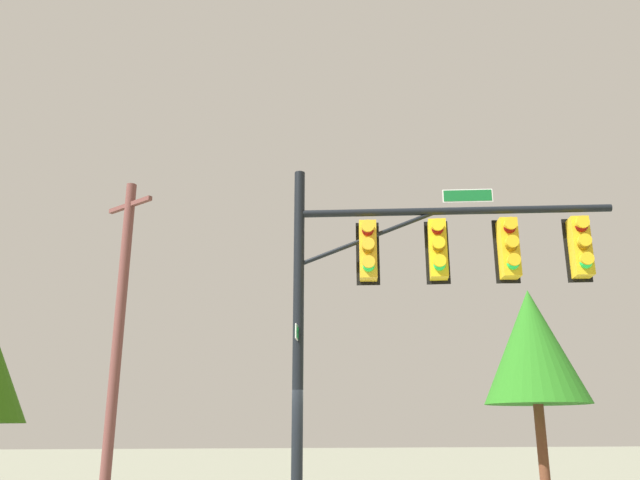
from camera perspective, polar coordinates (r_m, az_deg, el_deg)
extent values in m
cylinder|color=black|center=(11.62, -1.97, -9.24)|extent=(0.20, 0.20, 6.63)
cylinder|color=black|center=(12.27, 11.80, 2.55)|extent=(5.68, 1.51, 0.14)
cylinder|color=black|center=(11.98, 4.36, 0.19)|extent=(2.59, 0.70, 1.07)
cube|color=yellow|center=(11.91, 4.31, -0.97)|extent=(0.39, 0.42, 1.10)
cube|color=black|center=(12.11, 4.29, -1.22)|extent=(0.44, 0.14, 1.22)
sphere|color=maroon|center=(11.82, 4.29, 0.88)|extent=(0.22, 0.22, 0.22)
cylinder|color=yellow|center=(11.78, 4.30, 1.20)|extent=(0.26, 0.19, 0.23)
sphere|color=#855607|center=(11.72, 4.33, -0.70)|extent=(0.22, 0.22, 0.22)
cylinder|color=yellow|center=(11.68, 4.33, -0.39)|extent=(0.26, 0.19, 0.23)
sphere|color=#20FF59|center=(11.63, 4.37, -2.31)|extent=(0.22, 0.22, 0.22)
cylinder|color=yellow|center=(11.59, 4.37, -2.00)|extent=(0.26, 0.19, 0.23)
cube|color=yellow|center=(12.00, 10.49, -0.85)|extent=(0.41, 0.44, 1.10)
cube|color=black|center=(12.20, 10.42, -1.10)|extent=(0.43, 0.16, 1.22)
sphere|color=maroon|center=(11.91, 10.46, 0.98)|extent=(0.22, 0.22, 0.22)
cylinder|color=yellow|center=(11.87, 10.47, 1.30)|extent=(0.26, 0.20, 0.23)
sphere|color=#855607|center=(11.81, 10.55, -0.59)|extent=(0.22, 0.22, 0.22)
cylinder|color=yellow|center=(11.77, 10.56, -0.28)|extent=(0.26, 0.20, 0.23)
sphere|color=#20FF59|center=(11.72, 10.64, -2.18)|extent=(0.22, 0.22, 0.22)
cylinder|color=yellow|center=(11.68, 10.65, -1.88)|extent=(0.26, 0.20, 0.23)
cube|color=yellow|center=(12.23, 16.50, -0.73)|extent=(0.39, 0.42, 1.10)
cube|color=black|center=(12.42, 16.28, -0.98)|extent=(0.44, 0.13, 1.22)
sphere|color=maroon|center=(12.14, 16.60, 1.07)|extent=(0.22, 0.22, 0.22)
cylinder|color=yellow|center=(12.10, 16.65, 1.38)|extent=(0.26, 0.18, 0.23)
sphere|color=#855607|center=(12.05, 16.73, -0.47)|extent=(0.22, 0.22, 0.22)
cylinder|color=yellow|center=(12.00, 16.78, -0.16)|extent=(0.26, 0.18, 0.23)
sphere|color=#20FF59|center=(11.96, 16.87, -2.03)|extent=(0.22, 0.22, 0.22)
cylinder|color=yellow|center=(11.92, 16.92, -1.73)|extent=(0.26, 0.18, 0.23)
cube|color=gold|center=(12.59, 22.23, -0.61)|extent=(0.40, 0.43, 1.10)
cube|color=black|center=(12.77, 21.98, -0.85)|extent=(0.44, 0.15, 1.22)
sphere|color=maroon|center=(12.50, 22.33, 1.15)|extent=(0.22, 0.22, 0.22)
cylinder|color=gold|center=(12.46, 22.38, 1.45)|extent=(0.26, 0.19, 0.23)
sphere|color=#855607|center=(12.41, 22.50, -0.35)|extent=(0.22, 0.22, 0.22)
cylinder|color=gold|center=(12.36, 22.55, -0.05)|extent=(0.26, 0.19, 0.23)
sphere|color=#20FF59|center=(12.32, 22.67, -1.87)|extent=(0.22, 0.22, 0.22)
cylinder|color=gold|center=(12.28, 22.73, -1.57)|extent=(0.26, 0.19, 0.23)
cube|color=white|center=(12.42, 13.05, 3.87)|extent=(0.92, 0.24, 0.26)
cube|color=#13662B|center=(12.42, 13.05, 3.87)|extent=(0.88, 0.24, 0.22)
cube|color=white|center=(11.64, -1.96, -8.44)|extent=(0.24, 0.92, 0.26)
cube|color=#097A32|center=(11.64, -1.96, -8.44)|extent=(0.24, 0.88, 0.22)
cylinder|color=brown|center=(17.51, -17.60, -8.11)|extent=(0.27, 0.27, 8.37)
cube|color=brown|center=(18.35, -16.63, 3.01)|extent=(1.28, 1.43, 0.12)
cylinder|color=brown|center=(17.08, 19.32, -17.78)|extent=(0.25, 0.25, 2.44)
cone|color=#266F1C|center=(17.19, 18.47, -8.95)|extent=(2.58, 2.58, 2.87)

